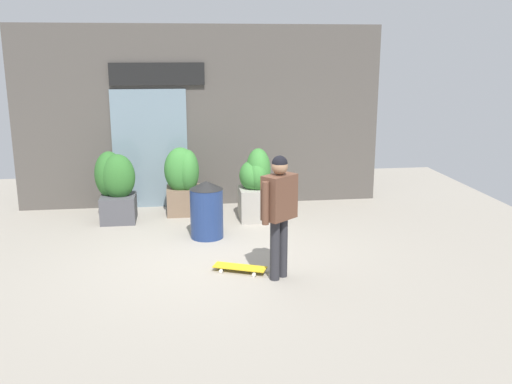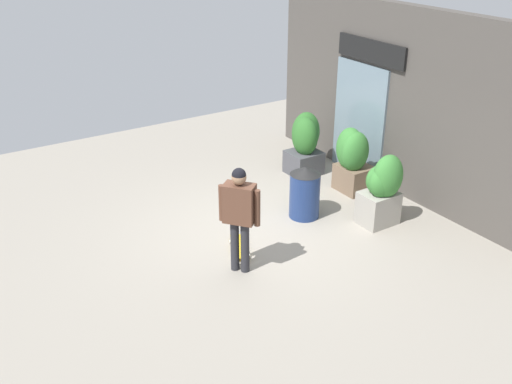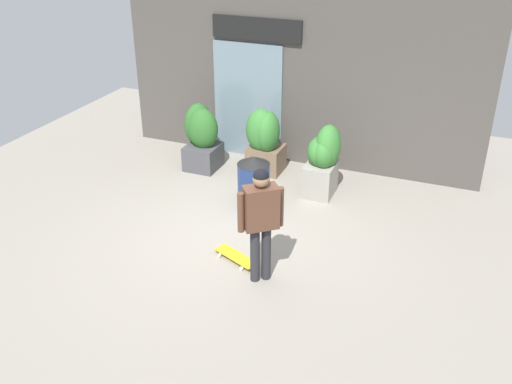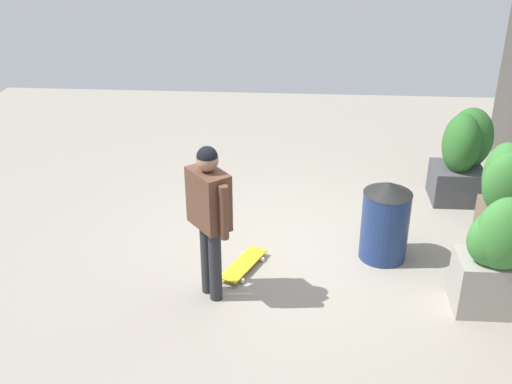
{
  "view_description": "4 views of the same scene",
  "coord_description": "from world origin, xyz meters",
  "px_view_note": "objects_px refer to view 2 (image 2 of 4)",
  "views": [
    {
      "loc": [
        -0.44,
        -7.99,
        3.0
      ],
      "look_at": [
        0.59,
        -0.42,
        1.09
      ],
      "focal_mm": 40.28,
      "sensor_mm": 36.0,
      "label": 1
    },
    {
      "loc": [
        7.24,
        -4.68,
        4.92
      ],
      "look_at": [
        0.59,
        -0.42,
        1.09
      ],
      "focal_mm": 40.96,
      "sensor_mm": 36.0,
      "label": 2
    },
    {
      "loc": [
        3.26,
        -6.99,
        4.76
      ],
      "look_at": [
        0.59,
        -0.42,
        1.09
      ],
      "focal_mm": 40.6,
      "sensor_mm": 36.0,
      "label": 3
    },
    {
      "loc": [
        6.25,
        -0.03,
        3.95
      ],
      "look_at": [
        0.59,
        -0.42,
        1.09
      ],
      "focal_mm": 44.51,
      "sensor_mm": 36.0,
      "label": 4
    }
  ],
  "objects_px": {
    "planter_box_left": "(383,187)",
    "skateboard": "(239,247)",
    "planter_box_mid": "(353,159)",
    "trash_bin": "(305,192)",
    "skateboarder": "(239,210)",
    "planter_box_right": "(305,142)"
  },
  "relations": [
    {
      "from": "planter_box_left",
      "to": "planter_box_right",
      "type": "xyz_separation_m",
      "value": [
        -2.49,
        0.24,
        -0.03
      ]
    },
    {
      "from": "planter_box_right",
      "to": "trash_bin",
      "type": "relative_size",
      "value": 1.31
    },
    {
      "from": "planter_box_left",
      "to": "trash_bin",
      "type": "bearing_deg",
      "value": -134.58
    },
    {
      "from": "skateboarder",
      "to": "planter_box_right",
      "type": "bearing_deg",
      "value": -0.58
    },
    {
      "from": "skateboard",
      "to": "planter_box_mid",
      "type": "bearing_deg",
      "value": -52.91
    },
    {
      "from": "skateboard",
      "to": "planter_box_left",
      "type": "xyz_separation_m",
      "value": [
        0.55,
        2.51,
        0.63
      ]
    },
    {
      "from": "planter_box_mid",
      "to": "skateboard",
      "type": "bearing_deg",
      "value": -76.45
    },
    {
      "from": "skateboarder",
      "to": "skateboard",
      "type": "bearing_deg",
      "value": 20.58
    },
    {
      "from": "skateboarder",
      "to": "planter_box_right",
      "type": "distance_m",
      "value": 3.9
    },
    {
      "from": "skateboard",
      "to": "planter_box_mid",
      "type": "xyz_separation_m",
      "value": [
        -0.71,
        2.96,
        0.61
      ]
    },
    {
      "from": "skateboard",
      "to": "planter_box_mid",
      "type": "relative_size",
      "value": 0.6
    },
    {
      "from": "skateboarder",
      "to": "trash_bin",
      "type": "relative_size",
      "value": 1.77
    },
    {
      "from": "skateboard",
      "to": "planter_box_left",
      "type": "relative_size",
      "value": 0.59
    },
    {
      "from": "skateboard",
      "to": "trash_bin",
      "type": "relative_size",
      "value": 0.8
    },
    {
      "from": "planter_box_left",
      "to": "skateboard",
      "type": "bearing_deg",
      "value": -102.46
    },
    {
      "from": "skateboard",
      "to": "trash_bin",
      "type": "bearing_deg",
      "value": -53.17
    },
    {
      "from": "skateboard",
      "to": "planter_box_mid",
      "type": "height_order",
      "value": "planter_box_mid"
    },
    {
      "from": "skateboarder",
      "to": "planter_box_left",
      "type": "height_order",
      "value": "skateboarder"
    },
    {
      "from": "planter_box_mid",
      "to": "trash_bin",
      "type": "xyz_separation_m",
      "value": [
        0.34,
        -1.39,
        -0.19
      ]
    },
    {
      "from": "planter_box_left",
      "to": "trash_bin",
      "type": "xyz_separation_m",
      "value": [
        -0.92,
        -0.94,
        -0.21
      ]
    },
    {
      "from": "skateboarder",
      "to": "planter_box_left",
      "type": "distance_m",
      "value": 2.81
    },
    {
      "from": "planter_box_left",
      "to": "planter_box_right",
      "type": "relative_size",
      "value": 1.03
    }
  ]
}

